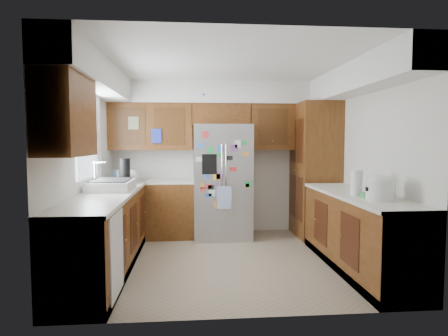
{
  "coord_description": "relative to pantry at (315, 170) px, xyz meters",
  "views": [
    {
      "loc": [
        -0.47,
        -4.73,
        1.53
      ],
      "look_at": [
        -0.04,
        0.35,
        1.18
      ],
      "focal_mm": 30.0,
      "sensor_mm": 36.0,
      "label": 1
    }
  ],
  "objects": [
    {
      "name": "sink_assembly",
      "position": [
        -3.0,
        -1.05,
        -0.09
      ],
      "size": [
        0.52,
        0.7,
        0.37
      ],
      "color": "white",
      "rests_on": "left_counter_run"
    },
    {
      "name": "pantry",
      "position": [
        0.0,
        0.0,
        0.0
      ],
      "size": [
        0.6,
        0.9,
        2.15
      ],
      "primitive_type": "cube",
      "color": "#482A0D",
      "rests_on": "ground"
    },
    {
      "name": "floor",
      "position": [
        -1.5,
        -1.15,
        -1.07
      ],
      "size": [
        3.6,
        3.6,
        0.0
      ],
      "primitive_type": "plane",
      "color": "tan",
      "rests_on": "ground"
    },
    {
      "name": "fridge_top_items",
      "position": [
        -1.59,
        0.22,
        1.19
      ],
      "size": [
        0.63,
        0.3,
        0.25
      ],
      "color": "blue",
      "rests_on": "bridge_cabinet"
    },
    {
      "name": "room_shell",
      "position": [
        -1.61,
        -0.79,
        0.75
      ],
      "size": [
        3.64,
        3.24,
        2.52
      ],
      "color": "silver",
      "rests_on": "ground"
    },
    {
      "name": "left_counter_run",
      "position": [
        -2.86,
        -1.12,
        -0.65
      ],
      "size": [
        1.36,
        3.2,
        0.92
      ],
      "color": "#482A0D",
      "rests_on": "ground"
    },
    {
      "name": "right_counter_run",
      "position": [
        0.0,
        -1.62,
        -0.65
      ],
      "size": [
        0.63,
        2.25,
        0.92
      ],
      "color": "#482A0D",
      "rests_on": "ground"
    },
    {
      "name": "fridge",
      "position": [
        -1.5,
        0.05,
        -0.17
      ],
      "size": [
        0.9,
        0.79,
        1.8
      ],
      "color": "#A2A2A7",
      "rests_on": "ground"
    },
    {
      "name": "paper_towel",
      "position": [
        -0.1,
        -1.77,
        -0.01
      ],
      "size": [
        0.13,
        0.13,
        0.29
      ],
      "primitive_type": "cylinder",
      "color": "white",
      "rests_on": "right_counter_run"
    },
    {
      "name": "bridge_cabinet",
      "position": [
        -1.5,
        0.28,
        0.9
      ],
      "size": [
        0.96,
        0.34,
        0.35
      ],
      "primitive_type": "cube",
      "color": "#482A0D",
      "rests_on": "fridge"
    },
    {
      "name": "left_counter_clutter",
      "position": [
        -2.95,
        -0.31,
        -0.02
      ],
      "size": [
        0.39,
        0.93,
        0.38
      ],
      "color": "black",
      "rests_on": "left_counter_run"
    },
    {
      "name": "rice_cooker",
      "position": [
        -0.0,
        -2.13,
        -0.02
      ],
      "size": [
        0.31,
        0.3,
        0.26
      ],
      "color": "white",
      "rests_on": "right_counter_run"
    }
  ]
}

